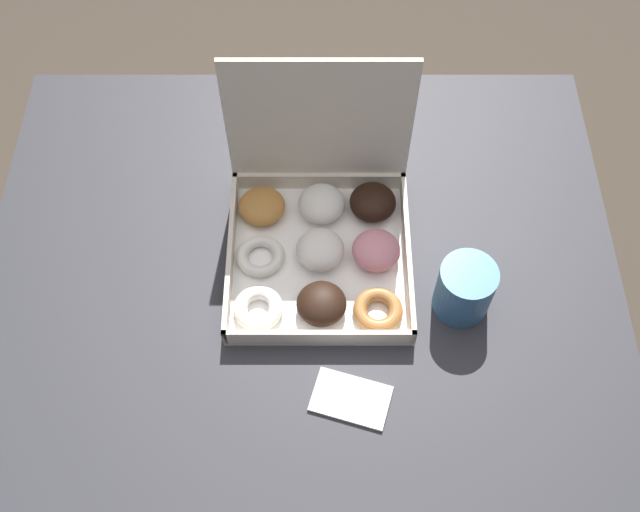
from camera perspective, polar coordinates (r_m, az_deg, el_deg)
The scene contains 5 objects.
ground_plane at distance 1.92m, azimuth -0.91°, elevation -12.12°, with size 8.00×8.00×0.00m, color #42382D.
dining_table at distance 1.33m, azimuth -1.29°, elevation -3.37°, with size 1.06×0.89×0.74m.
donut_box at distance 1.23m, azimuth 0.27°, elevation 2.13°, with size 0.30×0.31×0.30m.
coffee_mug at distance 1.19m, azimuth 11.04°, elevation -2.47°, with size 0.09×0.09×0.10m.
paper_napkin at distance 1.15m, azimuth 2.41°, elevation -10.82°, with size 0.13×0.10×0.01m.
Camera 1 is at (0.03, -0.61, 1.82)m, focal length 42.00 mm.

